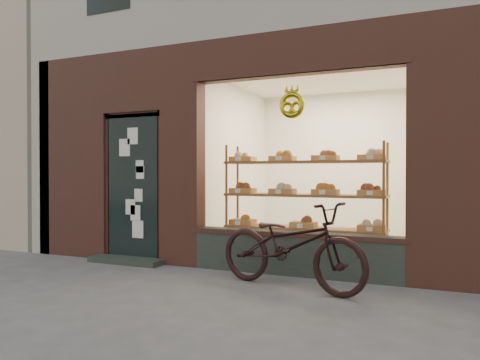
% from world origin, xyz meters
% --- Properties ---
extents(ground, '(90.00, 90.00, 0.00)m').
position_xyz_m(ground, '(0.00, 0.00, 0.00)').
color(ground, '#515152').
extents(display_shelf, '(2.20, 0.45, 1.70)m').
position_xyz_m(display_shelf, '(0.45, 2.55, 0.87)').
color(display_shelf, brown).
rests_on(display_shelf, ground).
extents(bicycle, '(1.98, 1.11, 0.98)m').
position_xyz_m(bicycle, '(0.62, 1.42, 0.49)').
color(bicycle, black).
rests_on(bicycle, ground).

